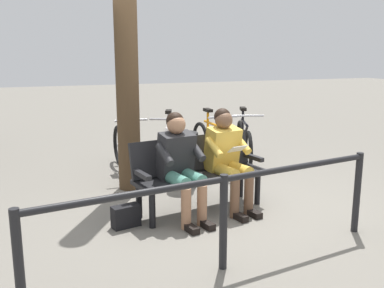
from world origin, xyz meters
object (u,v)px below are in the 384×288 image
at_px(bicycle_silver, 244,143).
at_px(bicycle_purple, 168,148).
at_px(bicycle_black, 212,145).
at_px(litter_bin, 185,159).
at_px(person_companion, 180,161).
at_px(tree_trunk, 126,50).
at_px(handbag, 126,216).
at_px(person_reading, 227,154).
at_px(bench, 197,168).
at_px(bicycle_blue, 126,150).

xyz_separation_m(bicycle_silver, bicycle_purple, (1.28, -0.11, 0.00)).
relative_size(bicycle_silver, bicycle_black, 0.96).
distance_m(litter_bin, bicycle_purple, 0.89).
xyz_separation_m(person_companion, tree_trunk, (0.29, -1.30, 1.21)).
relative_size(person_companion, handbag, 4.00).
bearing_deg(person_reading, bench, -27.44).
bearing_deg(bicycle_purple, tree_trunk, -25.70).
relative_size(bench, bicycle_purple, 1.05).
xyz_separation_m(person_companion, litter_bin, (-0.46, -1.13, -0.28)).
distance_m(person_companion, tree_trunk, 1.80).
bearing_deg(person_companion, bicycle_blue, -96.20).
height_order(bench, bicycle_blue, bicycle_blue).
bearing_deg(bench, person_reading, 152.56).
relative_size(litter_bin, bicycle_black, 0.45).
distance_m(person_reading, bicycle_purple, 1.93).
bearing_deg(bicycle_blue, person_companion, 3.24).
relative_size(bench, bicycle_black, 0.99).
xyz_separation_m(person_companion, bicycle_purple, (-0.48, -2.02, -0.30)).
bearing_deg(bicycle_silver, tree_trunk, -54.13).
height_order(tree_trunk, litter_bin, tree_trunk).
distance_m(litter_bin, bicycle_black, 1.11).
relative_size(bench, person_reading, 1.38).
bearing_deg(bicycle_purple, bicycle_blue, -77.15).
bearing_deg(tree_trunk, litter_bin, 167.26).
bearing_deg(handbag, bicycle_black, -132.73).
relative_size(person_reading, bicycle_purple, 0.76).
xyz_separation_m(person_reading, bicycle_blue, (0.80, -2.00, -0.31)).
distance_m(litter_bin, bicycle_blue, 1.17).
relative_size(tree_trunk, bicycle_black, 2.23).
height_order(person_companion, tree_trunk, tree_trunk).
xyz_separation_m(bench, tree_trunk, (0.58, -1.08, 1.37)).
distance_m(person_reading, bicycle_black, 1.95).
relative_size(bench, litter_bin, 2.18).
relative_size(tree_trunk, bicycle_blue, 2.23).
bearing_deg(bicycle_blue, bicycle_purple, 80.16).
xyz_separation_m(bench, bicycle_blue, (0.46, -1.90, -0.15)).
bearing_deg(tree_trunk, bench, 118.19).
distance_m(person_companion, bicycle_purple, 2.10).
height_order(person_reading, person_companion, same).
relative_size(bicycle_silver, bicycle_purple, 1.01).
distance_m(bench, bicycle_purple, 1.82).
xyz_separation_m(litter_bin, bicycle_purple, (-0.02, -0.89, -0.02)).
distance_m(person_companion, handbag, 0.84).
distance_m(bicycle_purple, bicycle_blue, 0.66).
bearing_deg(tree_trunk, bicycle_blue, -98.22).
xyz_separation_m(bicycle_silver, bicycle_black, (0.55, -0.04, 0.00)).
bearing_deg(bench, bicycle_black, -128.84).
height_order(bench, bicycle_black, bicycle_black).
height_order(person_reading, bicycle_purple, person_reading).
xyz_separation_m(person_reading, handbag, (1.26, 0.16, -0.54)).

